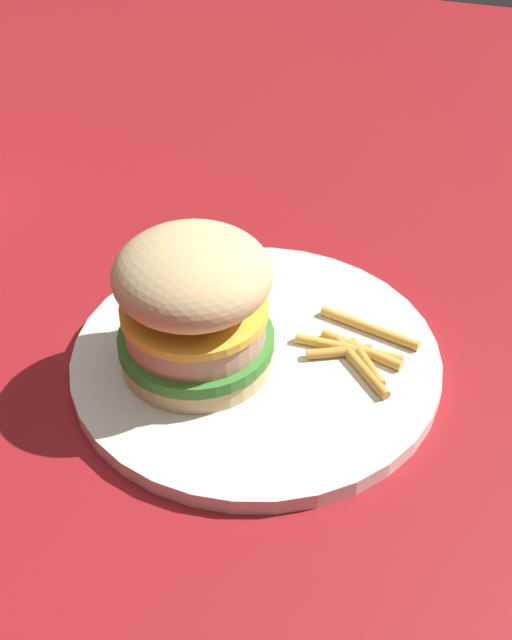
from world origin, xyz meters
The scene contains 4 objects.
ground_plane centered at (0.00, 0.00, 0.00)m, with size 1.60×1.60×0.00m, color maroon.
plate centered at (-0.03, 0.02, 0.01)m, with size 0.25×0.25×0.01m, color silver.
sandwich centered at (-0.01, -0.02, 0.06)m, with size 0.10×0.10×0.10m.
fries_pile centered at (-0.05, 0.08, 0.02)m, with size 0.08×0.08×0.01m.
Camera 1 is at (0.38, 0.14, 0.40)m, focal length 47.34 mm.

